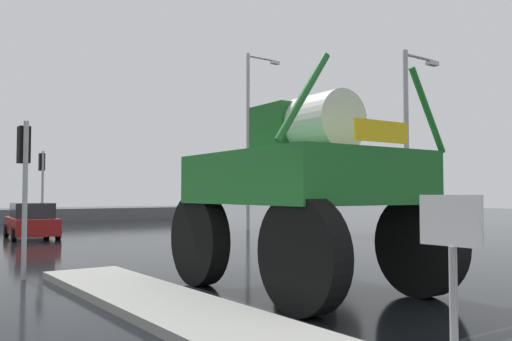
# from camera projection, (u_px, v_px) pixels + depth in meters

# --- Properties ---
(ground_plane) EXTENTS (120.00, 120.00, 0.00)m
(ground_plane) POSITION_uv_depth(u_px,v_px,m) (117.00, 243.00, 20.73)
(ground_plane) COLOR black
(median_island) EXTENTS (1.69, 10.89, 0.15)m
(median_island) POSITION_uv_depth(u_px,v_px,m) (193.00, 315.00, 8.04)
(median_island) COLOR gray
(median_island) RESTS_ON ground
(lane_arrow_sign) EXTENTS (0.07, 0.60, 1.74)m
(lane_arrow_sign) POSITION_uv_depth(u_px,v_px,m) (452.00, 258.00, 4.55)
(lane_arrow_sign) COLOR #99999E
(lane_arrow_sign) RESTS_ON median_island
(oversize_sprayer) EXTENTS (3.99, 5.40, 4.24)m
(oversize_sprayer) POSITION_uv_depth(u_px,v_px,m) (303.00, 188.00, 10.55)
(oversize_sprayer) COLOR black
(oversize_sprayer) RESTS_ON ground
(sedan_ahead) EXTENTS (2.13, 4.22, 1.52)m
(sedan_ahead) POSITION_uv_depth(u_px,v_px,m) (32.00, 222.00, 23.01)
(sedan_ahead) COLOR maroon
(sedan_ahead) RESTS_ON ground
(traffic_signal_near_left) EXTENTS (0.24, 0.54, 3.54)m
(traffic_signal_near_left) POSITION_uv_depth(u_px,v_px,m) (24.00, 164.00, 12.07)
(traffic_signal_near_left) COLOR #A8AAAF
(traffic_signal_near_left) RESTS_ON ground
(traffic_signal_near_right) EXTENTS (0.24, 0.54, 3.20)m
(traffic_signal_near_right) POSITION_uv_depth(u_px,v_px,m) (302.00, 181.00, 16.85)
(traffic_signal_near_right) COLOR #A8AAAF
(traffic_signal_near_right) RESTS_ON ground
(traffic_signal_far_left) EXTENTS (0.24, 0.55, 3.97)m
(traffic_signal_far_left) POSITION_uv_depth(u_px,v_px,m) (42.00, 173.00, 25.71)
(traffic_signal_far_left) COLOR #A8AAAF
(traffic_signal_far_left) RESTS_ON ground
(streetlight_near_right) EXTENTS (1.88, 0.24, 7.00)m
(streetlight_near_right) POSITION_uv_depth(u_px,v_px,m) (409.00, 136.00, 18.83)
(streetlight_near_right) COLOR #A8AAAF
(streetlight_near_right) RESTS_ON ground
(streetlight_far_right) EXTENTS (2.16, 0.24, 9.45)m
(streetlight_far_right) POSITION_uv_depth(u_px,v_px,m) (250.00, 132.00, 28.42)
(streetlight_far_right) COLOR #A8AAAF
(streetlight_far_right) RESTS_ON ground
(bare_tree_right) EXTENTS (3.59, 3.59, 6.34)m
(bare_tree_right) POSITION_uv_depth(u_px,v_px,m) (324.00, 135.00, 26.07)
(bare_tree_right) COLOR #473828
(bare_tree_right) RESTS_ON ground
(roadside_barrier) EXTENTS (25.71, 0.24, 0.90)m
(roadside_barrier) POSITION_uv_depth(u_px,v_px,m) (21.00, 217.00, 34.51)
(roadside_barrier) COLOR #59595B
(roadside_barrier) RESTS_ON ground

